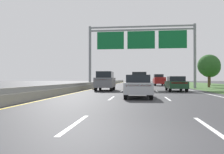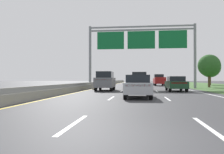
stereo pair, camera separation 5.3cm
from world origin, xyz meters
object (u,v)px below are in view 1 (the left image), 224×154
overhead_sign_gantry (141,43)px  roadside_tree_far (210,67)px  roadside_tree_mid (209,66)px  car_gold_centre_lane_suv (139,81)px  car_grey_left_lane_suv (105,81)px  car_silver_centre_lane_sedan (138,86)px  car_darkgreen_right_lane_sedan (176,83)px  car_black_centre_lane_sedan (140,82)px  pickup_truck_red (159,80)px

overhead_sign_gantry → roadside_tree_far: bearing=50.6°
roadside_tree_mid → car_gold_centre_lane_suv: bearing=-141.4°
car_grey_left_lane_suv → car_silver_centre_lane_sedan: car_grey_left_lane_suv is taller
roadside_tree_far → car_grey_left_lane_suv: bearing=-126.7°
car_gold_centre_lane_suv → roadside_tree_mid: (10.61, 8.47, 2.24)m
car_darkgreen_right_lane_sedan → roadside_tree_mid: size_ratio=0.88×
car_grey_left_lane_suv → car_black_centre_lane_sedan: bearing=-20.0°
pickup_truck_red → car_darkgreen_right_lane_sedan: pickup_truck_red is taller
car_silver_centre_lane_sedan → car_grey_left_lane_suv: bearing=19.9°
overhead_sign_gantry → car_black_centre_lane_sedan: bearing=91.7°
car_black_centre_lane_sedan → car_grey_left_lane_suv: car_grey_left_lane_suv is taller
car_grey_left_lane_suv → roadside_tree_mid: size_ratio=0.94×
car_grey_left_lane_suv → roadside_tree_mid: 18.38m
car_darkgreen_right_lane_sedan → overhead_sign_gantry: bearing=24.7°
car_silver_centre_lane_sedan → roadside_tree_mid: 23.45m
car_black_centre_lane_sedan → car_darkgreen_right_lane_sedan: same height
roadside_tree_far → roadside_tree_mid: bearing=-106.8°
roadside_tree_mid → roadside_tree_far: (4.09, 13.52, 0.40)m
car_silver_centre_lane_sedan → overhead_sign_gantry: bearing=-2.5°
car_black_centre_lane_sedan → overhead_sign_gantry: bearing=-179.3°
car_darkgreen_right_lane_sedan → roadside_tree_mid: (6.76, 11.70, 2.52)m
car_black_centre_lane_sedan → car_grey_left_lane_suv: size_ratio=0.94×
pickup_truck_red → overhead_sign_gantry: bearing=163.3°
car_gold_centre_lane_suv → car_silver_centre_lane_sedan: bearing=179.3°
car_gold_centre_lane_suv → car_darkgreen_right_lane_sedan: bearing=-130.1°
car_silver_centre_lane_sedan → roadside_tree_mid: roadside_tree_mid is taller
pickup_truck_red → car_black_centre_lane_sedan: 8.76m
overhead_sign_gantry → car_darkgreen_right_lane_sedan: 10.11m
car_grey_left_lane_suv → car_silver_centre_lane_sedan: (3.65, -9.47, -0.28)m
car_darkgreen_right_lane_sedan → car_grey_left_lane_suv: bearing=86.1°
overhead_sign_gantry → car_darkgreen_right_lane_sedan: bearing=-64.9°
pickup_truck_red → car_silver_centre_lane_sedan: 29.11m
car_black_centre_lane_sedan → roadside_tree_mid: 10.77m
overhead_sign_gantry → car_grey_left_lane_suv: 9.78m
car_silver_centre_lane_sedan → roadside_tree_mid: (10.73, 20.69, 2.52)m
roadside_tree_far → overhead_sign_gantry: bearing=-129.4°
pickup_truck_red → car_grey_left_lane_suv: bearing=158.0°
pickup_truck_red → car_grey_left_lane_suv: size_ratio=1.15×
car_gold_centre_lane_suv → car_darkgreen_right_lane_sedan: car_gold_centre_lane_suv is taller
car_black_centre_lane_sedan → roadside_tree_mid: bearing=-92.0°
pickup_truck_red → car_darkgreen_right_lane_sedan: (0.08, -19.86, -0.26)m
overhead_sign_gantry → roadside_tree_mid: 11.51m
car_black_centre_lane_sedan → pickup_truck_red: bearing=-25.5°
roadside_tree_far → pickup_truck_red: bearing=-153.9°
pickup_truck_red → car_black_centre_lane_sedan: bearing=154.8°
roadside_tree_mid → overhead_sign_gantry: bearing=-158.7°
pickup_truck_red → car_silver_centre_lane_sedan: (-3.90, -28.85, -0.26)m
car_black_centre_lane_sedan → roadside_tree_mid: (10.47, -0.19, 2.52)m
car_gold_centre_lane_suv → roadside_tree_mid: size_ratio=0.93×
pickup_truck_red → car_gold_centre_lane_suv: pickup_truck_red is taller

